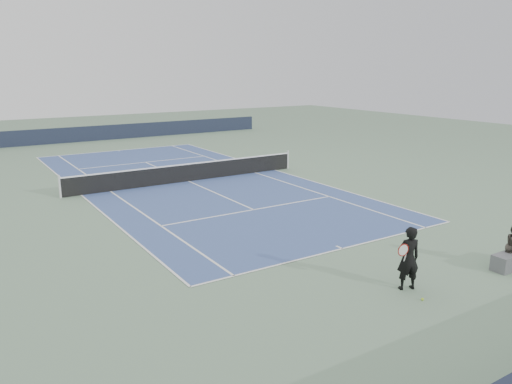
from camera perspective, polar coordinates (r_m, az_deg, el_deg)
ground at (r=26.35m, az=-7.70°, el=1.20°), size 80.00×80.00×0.00m
court_surface at (r=26.35m, az=-7.70°, el=1.22°), size 10.97×23.77×0.01m
tennis_net at (r=26.24m, az=-7.73°, el=2.28°), size 12.90×0.10×1.07m
windscreen_far at (r=42.94m, az=-17.90°, el=6.41°), size 30.00×0.25×1.20m
tennis_player at (r=13.93m, az=17.01°, el=-7.25°), size 0.84×0.67×1.75m
tennis_ball at (r=13.71m, az=18.49°, el=-11.54°), size 0.07×0.07×0.07m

